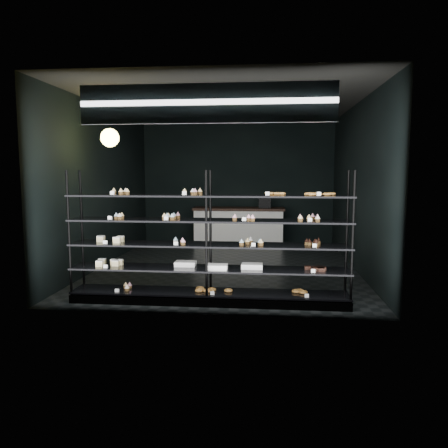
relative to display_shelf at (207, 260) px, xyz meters
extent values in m
cube|color=black|center=(0.06, 2.45, -0.62)|extent=(5.00, 6.00, 0.01)
cube|color=black|center=(0.06, 2.45, 2.57)|extent=(5.00, 6.00, 0.01)
cube|color=black|center=(0.06, 5.45, 0.97)|extent=(5.00, 0.01, 3.20)
cube|color=black|center=(0.06, -0.55, 0.97)|extent=(5.00, 0.01, 3.20)
cube|color=black|center=(-2.44, 2.45, 0.97)|extent=(0.01, 6.00, 3.20)
cube|color=black|center=(2.56, 2.45, 0.97)|extent=(0.01, 6.00, 3.20)
cube|color=black|center=(0.02, 0.00, -0.57)|extent=(4.00, 0.50, 0.12)
cylinder|color=black|center=(-1.95, -0.22, 0.36)|extent=(0.04, 0.04, 1.85)
cylinder|color=black|center=(-1.95, 0.22, 0.36)|extent=(0.04, 0.04, 1.85)
cylinder|color=black|center=(0.02, -0.22, 0.36)|extent=(0.04, 0.04, 1.85)
cylinder|color=black|center=(0.02, 0.22, 0.36)|extent=(0.04, 0.04, 1.85)
cylinder|color=black|center=(1.99, -0.22, 0.36)|extent=(0.04, 0.04, 1.85)
cylinder|color=black|center=(1.99, 0.22, 0.36)|extent=(0.04, 0.04, 1.85)
cube|color=black|center=(0.02, 0.00, -0.48)|extent=(4.00, 0.50, 0.03)
cube|color=black|center=(0.02, 0.00, -0.13)|extent=(4.00, 0.50, 0.02)
cube|color=black|center=(0.02, 0.00, 0.22)|extent=(4.00, 0.50, 0.02)
cube|color=black|center=(0.02, 0.00, 0.57)|extent=(4.00, 0.50, 0.02)
cube|color=black|center=(0.02, 0.00, 0.92)|extent=(4.00, 0.50, 0.02)
cube|color=white|center=(-1.33, -0.18, 0.96)|extent=(0.06, 0.04, 0.06)
cube|color=white|center=(-0.25, -0.18, 0.96)|extent=(0.06, 0.04, 0.06)
cube|color=white|center=(0.85, -0.18, 0.96)|extent=(0.05, 0.04, 0.06)
cube|color=white|center=(1.55, -0.18, 0.96)|extent=(0.06, 0.04, 0.06)
cube|color=white|center=(-1.39, -0.18, 0.61)|extent=(0.06, 0.04, 0.06)
cube|color=white|center=(-0.51, -0.18, 0.61)|extent=(0.05, 0.04, 0.06)
cube|color=white|center=(0.53, -0.18, 0.61)|extent=(0.06, 0.04, 0.06)
cube|color=white|center=(1.44, -0.18, 0.61)|extent=(0.06, 0.04, 0.06)
cube|color=white|center=(-1.44, -0.18, 0.26)|extent=(0.06, 0.04, 0.06)
cube|color=white|center=(-0.42, -0.18, 0.26)|extent=(0.06, 0.04, 0.06)
cube|color=white|center=(0.62, -0.18, 0.26)|extent=(0.05, 0.04, 0.06)
cube|color=white|center=(1.47, -0.18, 0.26)|extent=(0.06, 0.04, 0.06)
cube|color=white|center=(-1.42, -0.18, -0.09)|extent=(0.06, 0.04, 0.06)
cube|color=white|center=(1.50, -0.18, -0.09)|extent=(0.06, 0.04, 0.06)
cube|color=white|center=(-1.25, -0.18, -0.44)|extent=(0.06, 0.04, 0.06)
cube|color=white|center=(0.06, -0.18, -0.44)|extent=(0.06, 0.04, 0.06)
cube|color=white|center=(1.38, -0.18, -0.44)|extent=(0.06, 0.04, 0.06)
cube|color=#0D1045|center=(0.06, -0.47, 2.12)|extent=(3.20, 0.04, 0.45)
cube|color=white|center=(0.06, -0.49, 2.12)|extent=(3.30, 0.02, 0.50)
cylinder|color=black|center=(-1.77, 1.04, 2.26)|extent=(0.01, 0.01, 0.58)
sphere|color=#FAD757|center=(-1.77, 1.04, 1.82)|extent=(0.30, 0.30, 0.30)
cube|color=white|center=(0.14, 4.95, -0.17)|extent=(2.23, 0.60, 0.92)
cube|color=black|center=(0.14, 4.95, 0.32)|extent=(2.32, 0.65, 0.06)
cube|color=black|center=(0.80, 4.95, 0.48)|extent=(0.30, 0.30, 0.25)
camera|label=1|loc=(0.85, -6.11, 1.25)|focal=35.00mm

